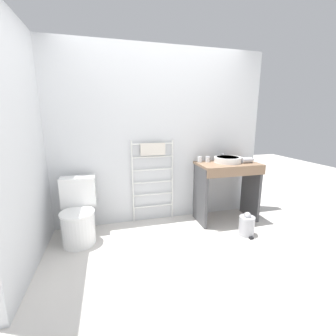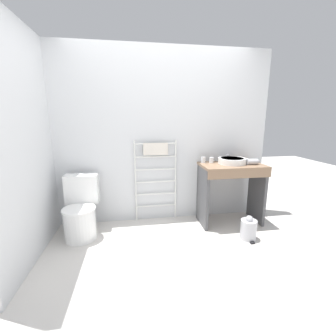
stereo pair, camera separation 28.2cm
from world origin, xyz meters
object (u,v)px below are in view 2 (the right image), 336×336
at_px(trash_bin, 248,229).
at_px(towel_radiator, 156,166).
at_px(cup_near_wall, 203,160).
at_px(hair_dryer, 252,161).
at_px(toilet, 81,211).
at_px(sink_basin, 232,161).
at_px(cup_near_edge, 211,160).

bearing_deg(trash_bin, towel_radiator, 145.72).
xyz_separation_m(towel_radiator, trash_bin, (1.08, -0.74, -0.69)).
xyz_separation_m(towel_radiator, cup_near_wall, (0.67, -0.09, 0.09)).
bearing_deg(trash_bin, hair_dryer, 62.48).
distance_m(toilet, towel_radiator, 1.16).
bearing_deg(towel_radiator, sink_basin, -11.57).
distance_m(sink_basin, trash_bin, 0.93).
height_order(towel_radiator, cup_near_wall, towel_radiator).
xyz_separation_m(sink_basin, hair_dryer, (0.26, -0.09, -0.00)).
distance_m(cup_near_wall, trash_bin, 1.09).
bearing_deg(hair_dryer, toilet, -179.76).
distance_m(towel_radiator, hair_dryer, 1.35).
xyz_separation_m(sink_basin, cup_near_wall, (-0.38, 0.13, 0.00)).
bearing_deg(cup_near_edge, hair_dryer, -19.84).
relative_size(toilet, sink_basin, 2.02).
bearing_deg(hair_dryer, towel_radiator, 167.05).
relative_size(cup_near_wall, trash_bin, 0.27).
xyz_separation_m(toilet, sink_basin, (2.05, 0.10, 0.58)).
bearing_deg(sink_basin, toilet, -177.33).
distance_m(toilet, cup_near_edge, 1.89).
bearing_deg(toilet, hair_dryer, 0.24).
relative_size(sink_basin, hair_dryer, 1.90).
relative_size(cup_near_wall, hair_dryer, 0.42).
distance_m(sink_basin, hair_dryer, 0.27).
relative_size(towel_radiator, trash_bin, 3.79).
bearing_deg(hair_dryer, cup_near_edge, 160.16).
distance_m(cup_near_wall, cup_near_edge, 0.12).
bearing_deg(trash_bin, cup_near_wall, 122.06).
bearing_deg(cup_near_edge, towel_radiator, 171.86).
relative_size(towel_radiator, hair_dryer, 5.86).
bearing_deg(cup_near_edge, cup_near_wall, 166.90).
bearing_deg(trash_bin, sink_basin, 93.34).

